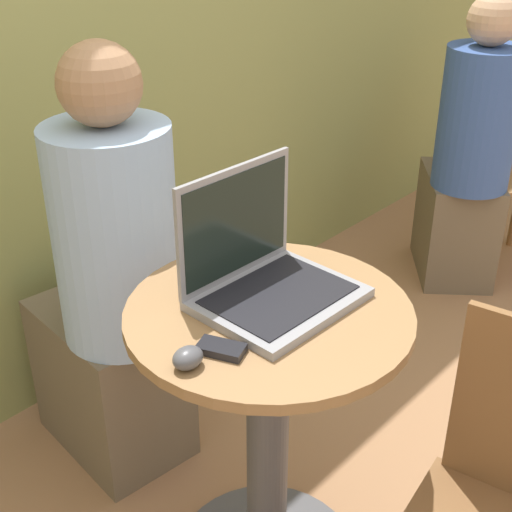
% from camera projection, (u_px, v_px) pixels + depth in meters
% --- Properties ---
extents(round_table, '(0.60, 0.60, 0.77)m').
position_uv_depth(round_table, '(268.00, 421.00, 1.61)').
color(round_table, '#4C4C51').
rests_on(round_table, ground_plane).
extents(laptop, '(0.33, 0.27, 0.27)m').
position_uv_depth(laptop, '(265.00, 273.00, 1.49)').
color(laptop, gray).
rests_on(laptop, round_table).
extents(cell_phone, '(0.08, 0.10, 0.02)m').
position_uv_depth(cell_phone, '(221.00, 349.00, 1.33)').
color(cell_phone, black).
rests_on(cell_phone, round_table).
extents(computer_mouse, '(0.06, 0.05, 0.04)m').
position_uv_depth(computer_mouse, '(188.00, 358.00, 1.29)').
color(computer_mouse, '#4C4C51').
rests_on(computer_mouse, round_table).
extents(person_seated, '(0.35, 0.51, 1.24)m').
position_uv_depth(person_seated, '(113.00, 303.00, 1.95)').
color(person_seated, brown).
rests_on(person_seated, ground_plane).
extents(chair_background, '(0.56, 0.56, 0.81)m').
position_uv_depth(chair_background, '(491.00, 168.00, 3.09)').
color(chair_background, '#9E7042').
rests_on(chair_background, ground_plane).
extents(person_background, '(0.51, 0.49, 1.19)m').
position_uv_depth(person_background, '(467.00, 169.00, 2.88)').
color(person_background, brown).
rests_on(person_background, ground_plane).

